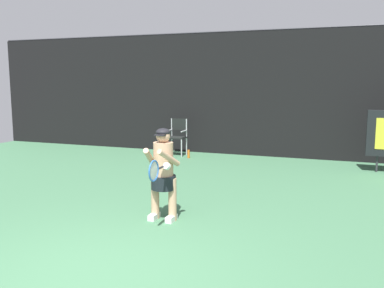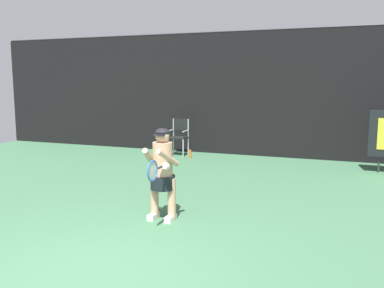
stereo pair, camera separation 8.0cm
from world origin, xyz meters
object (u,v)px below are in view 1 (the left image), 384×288
(tennis_racket, at_px, (154,171))
(water_bottle, at_px, (189,154))
(tennis_player, at_px, (163,171))
(umpire_chair, at_px, (177,134))

(tennis_racket, bearing_deg, water_bottle, 92.21)
(tennis_player, bearing_deg, tennis_racket, -77.39)
(umpire_chair, bearing_deg, tennis_player, -69.76)
(umpire_chair, bearing_deg, water_bottle, -35.76)
(water_bottle, height_order, tennis_racket, tennis_racket)
(tennis_player, bearing_deg, water_bottle, 106.68)
(umpire_chair, relative_size, tennis_player, 0.74)
(water_bottle, distance_m, tennis_racket, 6.12)
(water_bottle, bearing_deg, umpire_chair, 144.24)
(water_bottle, relative_size, tennis_racket, 0.44)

